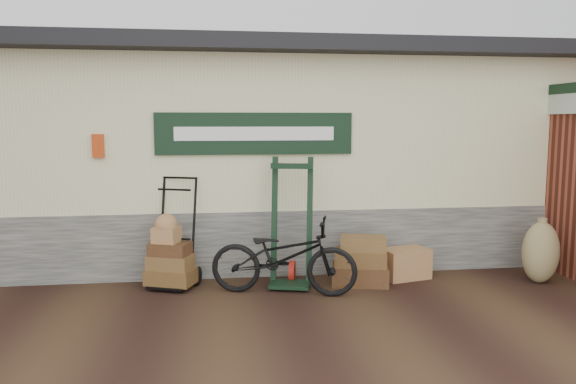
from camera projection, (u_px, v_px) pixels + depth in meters
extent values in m
plane|color=black|center=(287.00, 299.00, 6.72)|extent=(80.00, 80.00, 0.00)
cube|color=#4C4C47|center=(265.00, 221.00, 9.37)|extent=(14.00, 3.54, 0.90)
cube|color=beige|center=(265.00, 131.00, 9.18)|extent=(14.00, 3.50, 2.10)
cube|color=black|center=(265.00, 58.00, 8.89)|extent=(14.40, 4.10, 0.20)
cube|color=black|center=(255.00, 134.00, 7.39)|extent=(2.60, 0.06, 0.55)
cube|color=white|center=(255.00, 134.00, 7.35)|extent=(2.10, 0.01, 0.18)
cube|color=#B5350C|center=(98.00, 146.00, 7.14)|extent=(0.14, 0.10, 0.30)
cube|color=olive|center=(405.00, 263.00, 7.59)|extent=(0.70, 0.55, 0.40)
imported|color=black|center=(284.00, 252.00, 6.84)|extent=(1.10, 1.91, 1.05)
ellipsoid|color=olive|center=(541.00, 252.00, 7.35)|extent=(0.59, 0.53, 0.81)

